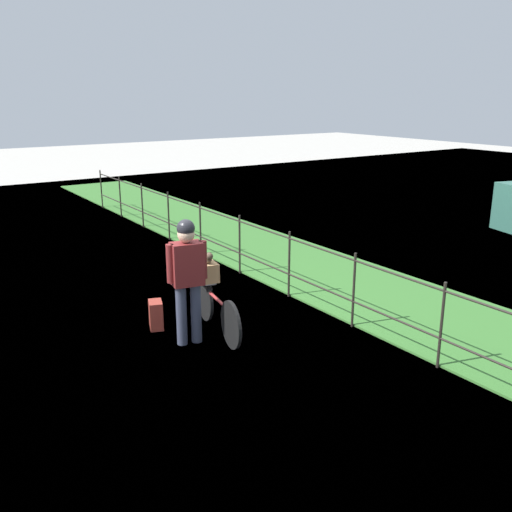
% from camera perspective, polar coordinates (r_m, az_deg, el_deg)
% --- Properties ---
extents(ground_plane, '(60.00, 60.00, 0.00)m').
position_cam_1_polar(ground_plane, '(8.24, -8.99, -6.96)').
color(ground_plane, '#B2ADA3').
extents(grass_strip, '(27.00, 2.40, 0.03)m').
position_cam_1_polar(grass_strip, '(10.03, 8.93, -2.62)').
color(grass_strip, '#38702D').
rests_on(grass_strip, ground).
extents(iron_fence, '(18.04, 0.04, 1.09)m').
position_cam_1_polar(iron_fence, '(9.09, 3.38, -0.37)').
color(iron_fence, '#28231E').
rests_on(iron_fence, ground).
extents(bicycle_main, '(1.67, 0.35, 0.64)m').
position_cam_1_polar(bicycle_main, '(7.82, -4.00, -5.40)').
color(bicycle_main, black).
rests_on(bicycle_main, ground).
extents(wooden_crate, '(0.39, 0.32, 0.27)m').
position_cam_1_polar(wooden_crate, '(8.01, -5.00, -1.58)').
color(wooden_crate, '#A87F51').
rests_on(wooden_crate, bicycle_main).
extents(terrier_dog, '(0.32, 0.19, 0.18)m').
position_cam_1_polar(terrier_dog, '(7.93, -4.98, -0.18)').
color(terrier_dog, '#4C3D2D').
rests_on(terrier_dog, wooden_crate).
extents(cyclist_person, '(0.32, 0.53, 1.68)m').
position_cam_1_polar(cyclist_person, '(7.31, -6.96, -1.51)').
color(cyclist_person, '#383D51').
rests_on(cyclist_person, ground).
extents(backpack_on_paving, '(0.32, 0.26, 0.40)m').
position_cam_1_polar(backpack_on_paving, '(8.11, -10.08, -5.87)').
color(backpack_on_paving, maroon).
rests_on(backpack_on_paving, ground).
extents(mooring_bollard, '(0.20, 0.20, 0.39)m').
position_cam_1_polar(mooring_bollard, '(10.76, -5.97, -0.20)').
color(mooring_bollard, '#38383D').
rests_on(mooring_bollard, ground).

